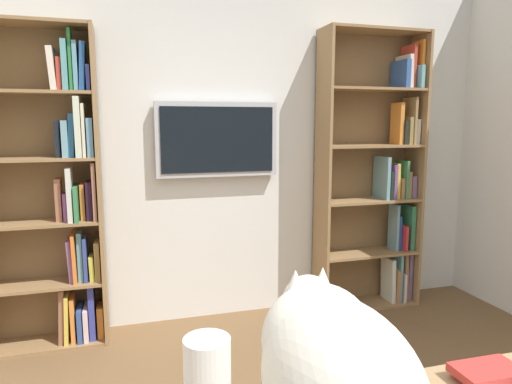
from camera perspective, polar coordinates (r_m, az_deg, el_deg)
name	(u,v)px	position (r m, az deg, el deg)	size (l,w,h in m)	color
wall_back	(215,141)	(3.41, -5.18, 6.42)	(4.52, 0.06, 2.70)	silver
bookshelf_left	(379,178)	(3.76, 15.21, 1.76)	(0.84, 0.28, 2.18)	#937047
bookshelf_right	(55,194)	(3.23, -24.02, -0.29)	(0.78, 0.28, 2.10)	#937047
wall_mounted_tv	(217,140)	(3.32, -4.96, 6.59)	(0.89, 0.07, 0.54)	#B7B7BC
cat	(332,368)	(1.12, 9.60, -21.03)	(0.33, 0.64, 0.39)	silver
desk_book_stack	(487,374)	(1.58, 27.12, -19.77)	(0.20, 0.13, 0.05)	#B7332D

